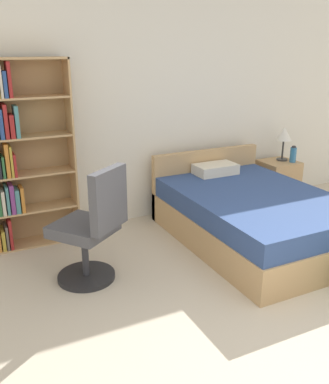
{
  "coord_description": "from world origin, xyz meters",
  "views": [
    {
      "loc": [
        -2.08,
        -1.34,
        1.99
      ],
      "look_at": [
        -0.45,
        1.98,
        0.73
      ],
      "focal_mm": 40.0,
      "sensor_mm": 36.0,
      "label": 1
    }
  ],
  "objects_px": {
    "office_chair": "(92,230)",
    "table_lamp": "(284,135)",
    "nightstand": "(277,181)",
    "water_bottle": "(293,155)",
    "bookshelf": "(14,154)",
    "bed": "(251,215)"
  },
  "relations": [
    {
      "from": "bookshelf",
      "to": "office_chair",
      "type": "height_order",
      "value": "bookshelf"
    },
    {
      "from": "bookshelf",
      "to": "water_bottle",
      "type": "xyz_separation_m",
      "value": [
        3.44,
        -0.21,
        -0.33
      ]
    },
    {
      "from": "table_lamp",
      "to": "water_bottle",
      "type": "distance_m",
      "value": 0.28
    },
    {
      "from": "bed",
      "to": "table_lamp",
      "type": "distance_m",
      "value": 1.56
    },
    {
      "from": "water_bottle",
      "to": "bookshelf",
      "type": "bearing_deg",
      "value": 176.53
    },
    {
      "from": "bookshelf",
      "to": "nightstand",
      "type": "height_order",
      "value": "bookshelf"
    },
    {
      "from": "office_chair",
      "to": "table_lamp",
      "type": "distance_m",
      "value": 3.11
    },
    {
      "from": "table_lamp",
      "to": "water_bottle",
      "type": "relative_size",
      "value": 2.06
    },
    {
      "from": "bed",
      "to": "bookshelf",
      "type": "bearing_deg",
      "value": 157.09
    },
    {
      "from": "water_bottle",
      "to": "office_chair",
      "type": "bearing_deg",
      "value": -164.29
    },
    {
      "from": "bookshelf",
      "to": "table_lamp",
      "type": "bearing_deg",
      "value": -1.21
    },
    {
      "from": "bed",
      "to": "nightstand",
      "type": "distance_m",
      "value": 1.37
    },
    {
      "from": "bookshelf",
      "to": "table_lamp",
      "type": "xyz_separation_m",
      "value": [
        3.38,
        -0.07,
        -0.1
      ]
    },
    {
      "from": "office_chair",
      "to": "nightstand",
      "type": "relative_size",
      "value": 1.92
    },
    {
      "from": "table_lamp",
      "to": "water_bottle",
      "type": "bearing_deg",
      "value": -66.09
    },
    {
      "from": "office_chair",
      "to": "table_lamp",
      "type": "relative_size",
      "value": 2.4
    },
    {
      "from": "nightstand",
      "to": "office_chair",
      "type": "bearing_deg",
      "value": -161.66
    },
    {
      "from": "office_chair",
      "to": "water_bottle",
      "type": "bearing_deg",
      "value": 15.71
    },
    {
      "from": "bookshelf",
      "to": "office_chair",
      "type": "xyz_separation_m",
      "value": [
        0.45,
        -1.05,
        -0.49
      ]
    },
    {
      "from": "office_chair",
      "to": "nightstand",
      "type": "distance_m",
      "value": 3.02
    },
    {
      "from": "nightstand",
      "to": "water_bottle",
      "type": "bearing_deg",
      "value": -40.06
    },
    {
      "from": "bookshelf",
      "to": "water_bottle",
      "type": "bearing_deg",
      "value": -3.47
    }
  ]
}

